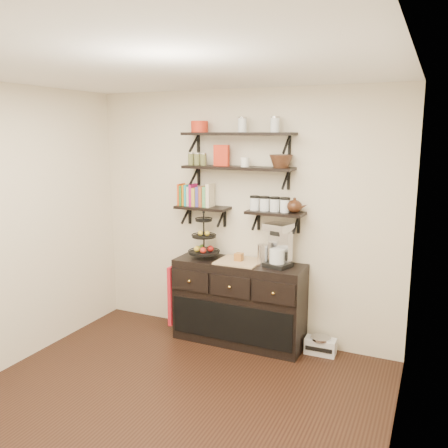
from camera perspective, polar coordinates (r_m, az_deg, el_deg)
floor at (r=4.19m, az=-7.80°, el=-21.62°), size 3.50×3.50×0.00m
ceiling at (r=3.56m, az=-8.98°, el=18.11°), size 3.50×3.50×0.02m
back_wall at (r=5.17m, az=2.19°, el=0.94°), size 3.50×0.02×2.70m
right_wall at (r=3.10m, az=20.21°, el=-6.60°), size 0.02×3.50×2.70m
shelf_top at (r=4.97m, az=1.68°, el=10.76°), size 1.20×0.27×0.23m
shelf_mid at (r=4.98m, az=1.66°, el=6.73°), size 1.20×0.27×0.23m
shelf_low_left at (r=5.22m, az=-2.57°, el=1.91°), size 0.60×0.25×0.23m
shelf_low_right at (r=4.90m, az=6.21°, el=1.26°), size 0.60×0.25×0.23m
cookbooks at (r=5.23m, az=-3.24°, el=3.44°), size 0.40×0.15×0.26m
glass_canisters at (r=4.91m, az=5.51°, el=2.31°), size 0.43×0.10×0.13m
sideboard at (r=5.17m, az=1.82°, el=-9.38°), size 1.40×0.50×0.92m
fruit_stand at (r=5.16m, az=-2.39°, el=-2.23°), size 0.34×0.34×0.50m
candle at (r=5.02m, az=1.80°, el=-3.97°), size 0.08×0.08×0.08m
coffee_maker at (r=4.86m, az=6.63°, el=-2.60°), size 0.30×0.30×0.45m
thermal_carafe at (r=4.89m, az=4.68°, el=-3.75°), size 0.11×0.11×0.22m
apron at (r=5.39m, az=-5.85°, el=-8.32°), size 0.04×0.29×0.67m
radio at (r=5.13m, az=11.52°, el=-14.13°), size 0.32×0.21×0.19m
recipe_box at (r=5.05m, az=-0.31°, el=8.25°), size 0.16×0.07×0.22m
walnut_bowl at (r=4.81m, az=6.88°, el=7.50°), size 0.24×0.24×0.13m
ramekins at (r=4.94m, az=2.54°, el=7.46°), size 0.09×0.09×0.10m
teapot at (r=4.83m, az=8.48°, el=2.26°), size 0.23×0.18×0.16m
red_pot at (r=5.15m, az=-2.96°, el=11.63°), size 0.18×0.18×0.12m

